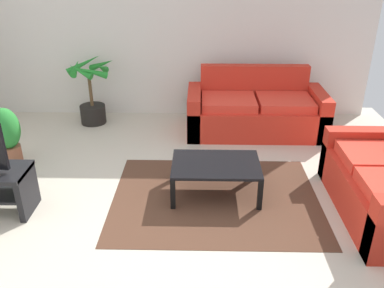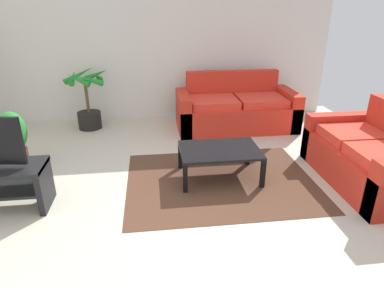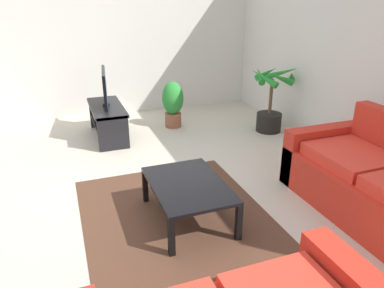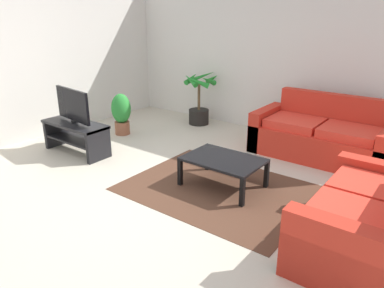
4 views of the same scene
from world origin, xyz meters
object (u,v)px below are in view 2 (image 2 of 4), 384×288
Objects in this scene: potted_palm at (88,103)px; potted_plant_small at (14,137)px; couch_loveseat at (371,159)px; coffee_table at (220,152)px; couch_main at (236,110)px.

potted_plant_small is (-0.72, -1.33, -0.04)m from potted_palm.
potted_plant_small is (-4.25, 0.98, 0.09)m from couch_loveseat.
couch_loveseat is at bearing -10.67° from coffee_table.
couch_loveseat is 4.23m from potted_palm.
coffee_table is (-1.72, 0.32, 0.03)m from couch_loveseat.
coffee_table is at bearing 169.33° from couch_loveseat.
potted_palm reaches higher than couch_main.
couch_main reaches higher than potted_plant_small.
couch_main is at bearing 69.92° from coffee_table.
potted_plant_small reaches higher than coffee_table.
couch_main is at bearing 118.35° from couch_loveseat.
potted_palm reaches higher than coffee_table.
couch_main is 1.23× the size of couch_loveseat.
couch_loveseat reaches higher than coffee_table.
couch_main is 2.31m from couch_loveseat.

